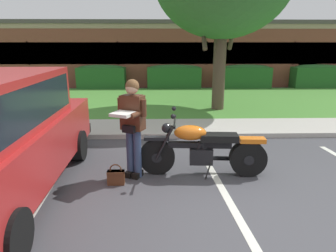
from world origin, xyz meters
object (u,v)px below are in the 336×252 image
(handbag, at_px, (116,176))
(rider_person, at_px, (132,121))
(motorcycle, at_px, (207,149))
(brick_building, at_px, (196,52))
(hedge_center_right, at_px, (246,76))
(hedge_center_left, at_px, (174,76))
(hedge_left, at_px, (102,76))
(hedge_right, at_px, (316,76))

(handbag, bearing_deg, rider_person, 47.82)
(rider_person, height_order, handbag, rider_person)
(motorcycle, bearing_deg, brick_building, 84.34)
(motorcycle, xyz_separation_m, hedge_center_right, (3.59, 10.53, 0.17))
(handbag, bearing_deg, motorcycle, 12.47)
(hedge_center_right, bearing_deg, hedge_center_left, -180.00)
(hedge_center_right, height_order, brick_building, brick_building)
(handbag, distance_m, hedge_left, 11.12)
(hedge_right, bearing_deg, motorcycle, -124.72)
(handbag, distance_m, hedge_center_left, 10.98)
(hedge_center_left, xyz_separation_m, hedge_center_right, (3.71, 0.00, 0.00))
(hedge_center_left, xyz_separation_m, hedge_right, (7.42, 0.00, 0.00))
(rider_person, relative_size, hedge_right, 0.68)
(motorcycle, xyz_separation_m, rider_person, (-1.29, -0.05, 0.53))
(handbag, distance_m, brick_building, 16.71)
(hedge_left, distance_m, hedge_right, 11.13)
(motorcycle, bearing_deg, rider_person, -177.89)
(handbag, distance_m, hedge_right, 14.04)
(hedge_left, distance_m, hedge_center_left, 3.71)
(rider_person, distance_m, handbag, 0.95)
(motorcycle, height_order, handbag, motorcycle)
(handbag, xyz_separation_m, hedge_right, (8.86, 10.88, 0.51))
(rider_person, distance_m, hedge_center_right, 11.66)
(hedge_right, bearing_deg, hedge_center_right, 180.00)
(handbag, bearing_deg, hedge_center_right, 64.65)
(handbag, height_order, hedge_left, hedge_left)
(motorcycle, distance_m, brick_building, 16.11)
(rider_person, bearing_deg, motorcycle, 2.11)
(motorcycle, height_order, hedge_left, hedge_left)
(handbag, relative_size, hedge_right, 0.14)
(hedge_center_right, bearing_deg, hedge_right, 0.00)
(hedge_center_right, relative_size, brick_building, 0.09)
(handbag, bearing_deg, brick_building, 79.09)
(handbag, relative_size, brick_building, 0.01)
(hedge_center_left, bearing_deg, hedge_center_right, 0.00)
(handbag, relative_size, hedge_center_right, 0.15)
(motorcycle, relative_size, hedge_center_right, 0.90)
(rider_person, relative_size, hedge_left, 0.71)
(hedge_center_left, bearing_deg, handbag, -97.55)
(handbag, xyz_separation_m, brick_building, (3.15, 16.33, 1.58))
(handbag, height_order, hedge_center_right, hedge_center_right)
(hedge_left, bearing_deg, handbag, -78.22)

